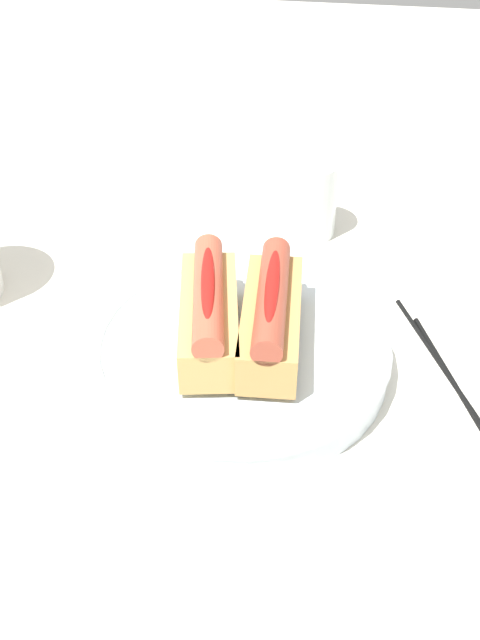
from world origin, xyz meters
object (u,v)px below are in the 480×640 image
object	(u,v)px
chopstick_near	(446,370)
hotdog_back	(209,311)
serving_bowl	(240,350)
hotdog_front	(271,315)
chopstick_far	(462,394)
water_glass	(307,202)

from	to	relation	value
chopstick_near	hotdog_back	bearing A→B (deg)	73.39
serving_bowl	hotdog_front	bearing A→B (deg)	-86.04
serving_bowl	chopstick_far	bearing A→B (deg)	-92.86
hotdog_front	hotdog_back	size ratio (longest dim) A/B	0.98
hotdog_front	water_glass	bearing A→B (deg)	-2.89
hotdog_front	hotdog_back	xyz separation A→B (m)	(-0.00, 0.05, 0.00)
chopstick_far	serving_bowl	bearing A→B (deg)	67.81
chopstick_near	water_glass	bearing A→B (deg)	11.14
chopstick_near	chopstick_far	world-z (taller)	same
serving_bowl	chopstick_near	xyz separation A→B (m)	(0.02, -0.19, -0.02)
chopstick_far	hotdog_back	bearing A→B (deg)	68.63
hotdog_back	chopstick_near	size ratio (longest dim) A/B	0.71
water_glass	chopstick_far	distance (m)	0.30
hotdog_back	water_glass	distance (m)	0.26
water_glass	chopstick_near	xyz separation A→B (m)	(-0.22, -0.15, -0.04)
chopstick_far	water_glass	bearing A→B (deg)	12.96
hotdog_back	hotdog_front	bearing A→B (deg)	-86.04
hotdog_front	chopstick_near	world-z (taller)	hotdog_front
serving_bowl	water_glass	world-z (taller)	water_glass
hotdog_back	chopstick_near	bearing A→B (deg)	-84.20
hotdog_back	chopstick_far	size ratio (longest dim) A/B	0.71
water_glass	hotdog_back	bearing A→B (deg)	164.75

